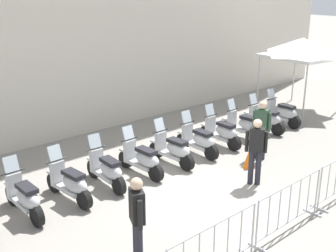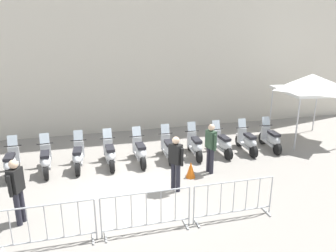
{
  "view_description": "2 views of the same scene",
  "coord_description": "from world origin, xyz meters",
  "px_view_note": "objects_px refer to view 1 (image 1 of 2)",
  "views": [
    {
      "loc": [
        -6.35,
        -6.92,
        4.81
      ],
      "look_at": [
        0.43,
        2.27,
        1.05
      ],
      "focal_mm": 45.57,
      "sensor_mm": 36.0,
      "label": 1
    },
    {
      "loc": [
        -0.33,
        -8.86,
        4.74
      ],
      "look_at": [
        1.44,
        2.25,
        1.28
      ],
      "focal_mm": 34.04,
      "sensor_mm": 36.0,
      "label": 2
    }
  ],
  "objects_px": {
    "motorcycle_11": "(282,113)",
    "motorcycle_5": "(142,159)",
    "barrier_segment_1": "(289,207)",
    "motorcycle_2": "(25,197)",
    "canopy_tent": "(302,48)",
    "motorcycle_3": "(70,183)",
    "officer_near_row_end": "(256,148)",
    "motorcycle_4": "(107,170)",
    "motorcycle_10": "(265,119)",
    "officer_mid_plaza": "(137,217)",
    "motorcycle_8": "(222,132)",
    "motorcycle_9": "(245,125)",
    "officer_by_barriers": "(261,127)",
    "barrier_segment_0": "(214,252)",
    "traffic_cone": "(249,158)",
    "motorcycle_6": "(173,150)",
    "motorcycle_7": "(199,140)"
  },
  "relations": [
    {
      "from": "motorcycle_2",
      "to": "motorcycle_7",
      "type": "distance_m",
      "value": 5.38
    },
    {
      "from": "motorcycle_6",
      "to": "motorcycle_10",
      "type": "xyz_separation_m",
      "value": [
        4.28,
        0.41,
        0.0
      ]
    },
    {
      "from": "officer_mid_plaza",
      "to": "motorcycle_8",
      "type": "bearing_deg",
      "value": 33.45
    },
    {
      "from": "officer_mid_plaza",
      "to": "officer_by_barriers",
      "type": "bearing_deg",
      "value": 20.94
    },
    {
      "from": "motorcycle_7",
      "to": "motorcycle_8",
      "type": "bearing_deg",
      "value": 7.76
    },
    {
      "from": "motorcycle_3",
      "to": "canopy_tent",
      "type": "height_order",
      "value": "canopy_tent"
    },
    {
      "from": "motorcycle_3",
      "to": "officer_mid_plaza",
      "type": "bearing_deg",
      "value": -90.74
    },
    {
      "from": "motorcycle_3",
      "to": "motorcycle_5",
      "type": "height_order",
      "value": "same"
    },
    {
      "from": "traffic_cone",
      "to": "motorcycle_11",
      "type": "bearing_deg",
      "value": 27.42
    },
    {
      "from": "canopy_tent",
      "to": "motorcycle_11",
      "type": "bearing_deg",
      "value": -155.85
    },
    {
      "from": "motorcycle_9",
      "to": "barrier_segment_0",
      "type": "xyz_separation_m",
      "value": [
        -5.62,
        -4.69,
        0.07
      ]
    },
    {
      "from": "motorcycle_4",
      "to": "motorcycle_11",
      "type": "xyz_separation_m",
      "value": [
        7.51,
        0.67,
        0.0
      ]
    },
    {
      "from": "officer_near_row_end",
      "to": "motorcycle_6",
      "type": "bearing_deg",
      "value": 112.51
    },
    {
      "from": "motorcycle_8",
      "to": "motorcycle_11",
      "type": "distance_m",
      "value": 3.23
    },
    {
      "from": "barrier_segment_1",
      "to": "officer_near_row_end",
      "type": "bearing_deg",
      "value": 60.99
    },
    {
      "from": "motorcycle_6",
      "to": "motorcycle_9",
      "type": "height_order",
      "value": "same"
    },
    {
      "from": "officer_mid_plaza",
      "to": "traffic_cone",
      "type": "height_order",
      "value": "officer_mid_plaza"
    },
    {
      "from": "motorcycle_7",
      "to": "canopy_tent",
      "type": "bearing_deg",
      "value": 11.8
    },
    {
      "from": "motorcycle_5",
      "to": "officer_mid_plaza",
      "type": "relative_size",
      "value": 1.0
    },
    {
      "from": "barrier_segment_1",
      "to": "motorcycle_7",
      "type": "bearing_deg",
      "value": 74.17
    },
    {
      "from": "motorcycle_4",
      "to": "motorcycle_3",
      "type": "bearing_deg",
      "value": -171.48
    },
    {
      "from": "traffic_cone",
      "to": "motorcycle_6",
      "type": "bearing_deg",
      "value": 137.9
    },
    {
      "from": "motorcycle_8",
      "to": "motorcycle_7",
      "type": "bearing_deg",
      "value": -172.24
    },
    {
      "from": "motorcycle_9",
      "to": "barrier_segment_1",
      "type": "bearing_deg",
      "value": -126.92
    },
    {
      "from": "motorcycle_2",
      "to": "motorcycle_10",
      "type": "height_order",
      "value": "same"
    },
    {
      "from": "motorcycle_2",
      "to": "officer_by_barriers",
      "type": "height_order",
      "value": "officer_by_barriers"
    },
    {
      "from": "motorcycle_11",
      "to": "officer_near_row_end",
      "type": "height_order",
      "value": "officer_near_row_end"
    },
    {
      "from": "motorcycle_6",
      "to": "officer_near_row_end",
      "type": "distance_m",
      "value": 2.45
    },
    {
      "from": "canopy_tent",
      "to": "motorcycle_8",
      "type": "bearing_deg",
      "value": -167.4
    },
    {
      "from": "motorcycle_2",
      "to": "barrier_segment_0",
      "type": "bearing_deg",
      "value": -64.66
    },
    {
      "from": "officer_near_row_end",
      "to": "motorcycle_4",
      "type": "bearing_deg",
      "value": 145.91
    },
    {
      "from": "motorcycle_2",
      "to": "motorcycle_11",
      "type": "xyz_separation_m",
      "value": [
        9.64,
        0.89,
        0.0
      ]
    },
    {
      "from": "officer_near_row_end",
      "to": "officer_mid_plaza",
      "type": "xyz_separation_m",
      "value": [
        -4.17,
        -1.06,
        0.0
      ]
    },
    {
      "from": "motorcycle_11",
      "to": "traffic_cone",
      "type": "relative_size",
      "value": 3.13
    },
    {
      "from": "canopy_tent",
      "to": "traffic_cone",
      "type": "distance_m",
      "value": 6.89
    },
    {
      "from": "motorcycle_11",
      "to": "motorcycle_5",
      "type": "bearing_deg",
      "value": -174.58
    },
    {
      "from": "motorcycle_6",
      "to": "motorcycle_4",
      "type": "bearing_deg",
      "value": -176.62
    },
    {
      "from": "canopy_tent",
      "to": "motorcycle_3",
      "type": "bearing_deg",
      "value": -170.63
    },
    {
      "from": "motorcycle_4",
      "to": "motorcycle_10",
      "type": "bearing_deg",
      "value": 4.79
    },
    {
      "from": "motorcycle_8",
      "to": "motorcycle_10",
      "type": "relative_size",
      "value": 1.0
    },
    {
      "from": "motorcycle_8",
      "to": "motorcycle_9",
      "type": "bearing_deg",
      "value": 3.51
    },
    {
      "from": "motorcycle_5",
      "to": "motorcycle_11",
      "type": "xyz_separation_m",
      "value": [
        6.42,
        0.61,
        0.0
      ]
    },
    {
      "from": "motorcycle_2",
      "to": "officer_near_row_end",
      "type": "distance_m",
      "value": 5.56
    },
    {
      "from": "motorcycle_4",
      "to": "motorcycle_8",
      "type": "relative_size",
      "value": 1.0
    },
    {
      "from": "motorcycle_6",
      "to": "motorcycle_9",
      "type": "bearing_deg",
      "value": 6.28
    },
    {
      "from": "motorcycle_9",
      "to": "officer_by_barriers",
      "type": "height_order",
      "value": "officer_by_barriers"
    },
    {
      "from": "motorcycle_3",
      "to": "officer_mid_plaza",
      "type": "xyz_separation_m",
      "value": [
        -0.04,
        -2.98,
        0.53
      ]
    },
    {
      "from": "motorcycle_4",
      "to": "officer_mid_plaza",
      "type": "bearing_deg",
      "value": -109.21
    },
    {
      "from": "barrier_segment_0",
      "to": "canopy_tent",
      "type": "relative_size",
      "value": 0.75
    },
    {
      "from": "motorcycle_5",
      "to": "barrier_segment_1",
      "type": "distance_m",
      "value": 4.16
    }
  ]
}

